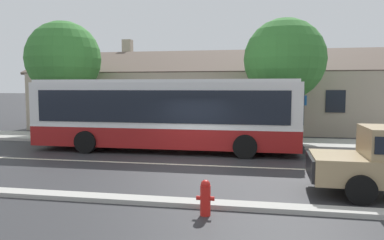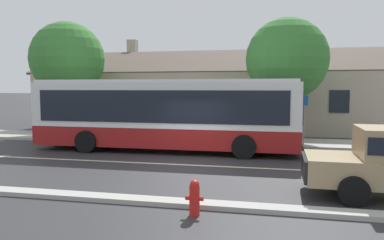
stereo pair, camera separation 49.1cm
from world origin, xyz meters
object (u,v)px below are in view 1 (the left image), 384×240
at_px(bench_by_building, 67,129).
at_px(fire_hydrant, 205,197).
at_px(street_tree_secondary, 64,60).
at_px(bus_stop_sign, 302,114).
at_px(transit_bus, 165,113).
at_px(street_tree_primary, 285,62).

distance_m(bench_by_building, fire_hydrant, 14.51).
height_order(street_tree_secondary, fire_hydrant, street_tree_secondary).
distance_m(street_tree_secondary, bus_stop_sign, 14.13).
height_order(transit_bus, street_tree_secondary, street_tree_secondary).
bearing_deg(street_tree_primary, transit_bus, -144.28).
relative_size(bench_by_building, street_tree_primary, 0.28).
relative_size(bench_by_building, fire_hydrant, 2.18).
distance_m(transit_bus, bench_by_building, 7.01).
xyz_separation_m(bench_by_building, street_tree_primary, (11.89, 1.30, 3.69)).
bearing_deg(fire_hydrant, street_tree_primary, 78.98).
distance_m(transit_bus, street_tree_primary, 7.25).
bearing_deg(street_tree_primary, fire_hydrant, -101.02).
xyz_separation_m(fire_hydrant, bus_stop_sign, (3.18, 10.39, 1.21)).
bearing_deg(bus_stop_sign, street_tree_secondary, 171.00).
bearing_deg(bench_by_building, street_tree_primary, 6.23).
bearing_deg(street_tree_primary, bench_by_building, -173.77).
relative_size(transit_bus, street_tree_secondary, 1.77).
xyz_separation_m(bench_by_building, bus_stop_sign, (12.67, -0.58, 1.07)).
xyz_separation_m(transit_bus, street_tree_primary, (5.52, 3.97, 2.50)).
bearing_deg(bench_by_building, transit_bus, -22.77).
bearing_deg(transit_bus, bench_by_building, 157.23).
relative_size(transit_bus, bench_by_building, 6.72).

